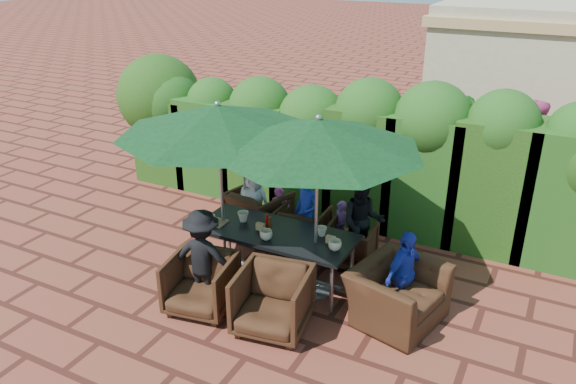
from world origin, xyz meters
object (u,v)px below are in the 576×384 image
at_px(chair_far_left, 259,211).
at_px(chair_end_right, 398,286).
at_px(chair_near_right, 272,298).
at_px(chair_far_right, 351,242).
at_px(umbrella_right, 318,135).
at_px(dining_table, 275,236).
at_px(chair_near_left, 201,281).
at_px(umbrella_left, 218,120).
at_px(chair_far_mid, 302,226).

xyz_separation_m(chair_far_left, chair_end_right, (2.61, -1.14, 0.05)).
bearing_deg(chair_near_right, chair_far_right, 72.99).
bearing_deg(umbrella_right, chair_far_left, 144.20).
relative_size(umbrella_right, chair_far_right, 3.77).
height_order(dining_table, chair_near_right, chair_near_right).
xyz_separation_m(dining_table, chair_near_left, (-0.51, -1.04, -0.27)).
bearing_deg(chair_near_right, chair_end_right, 25.50).
distance_m(dining_table, umbrella_left, 1.74).
bearing_deg(chair_near_right, umbrella_left, 135.64).
height_order(dining_table, chair_near_left, chair_near_left).
distance_m(chair_far_left, chair_near_left, 2.09).
xyz_separation_m(chair_far_mid, chair_near_left, (-0.45, -1.99, 0.03)).
height_order(umbrella_right, chair_near_left, umbrella_right).
distance_m(umbrella_right, chair_near_right, 2.02).
bearing_deg(chair_near_right, umbrella_right, 73.84).
distance_m(umbrella_left, chair_near_left, 2.08).
distance_m(chair_far_mid, chair_near_left, 2.04).
xyz_separation_m(umbrella_left, chair_near_left, (0.29, -0.98, -1.81)).
xyz_separation_m(umbrella_right, chair_near_left, (-1.12, -1.01, -1.81)).
xyz_separation_m(dining_table, umbrella_left, (-0.80, -0.06, 1.54)).
xyz_separation_m(chair_far_mid, chair_far_right, (0.82, -0.07, -0.03)).
bearing_deg(umbrella_right, dining_table, 177.18).
distance_m(chair_far_right, chair_near_left, 2.30).
relative_size(chair_near_right, chair_end_right, 0.78).
relative_size(chair_far_mid, chair_near_left, 0.92).
relative_size(dining_table, chair_far_left, 2.54).
relative_size(chair_far_left, chair_far_mid, 1.14).
bearing_deg(umbrella_right, chair_near_right, -97.42).
relative_size(dining_table, chair_near_left, 2.68).
bearing_deg(chair_far_left, chair_end_right, 169.93).
relative_size(chair_far_right, chair_near_right, 0.80).
relative_size(dining_table, chair_near_right, 2.53).
bearing_deg(chair_far_left, chair_far_right, -171.46).
distance_m(chair_near_right, chair_end_right, 1.54).
bearing_deg(umbrella_right, chair_near_left, -138.11).
relative_size(umbrella_left, chair_far_right, 3.89).
height_order(chair_far_left, chair_near_right, chair_near_right).
relative_size(umbrella_right, chair_end_right, 2.37).
bearing_deg(chair_far_right, chair_far_left, -9.25).
bearing_deg(chair_far_left, chair_near_left, 112.84).
bearing_deg(chair_end_right, chair_near_left, 125.69).
bearing_deg(chair_far_right, chair_far_mid, -9.03).
bearing_deg(chair_near_left, chair_near_right, -6.39).
xyz_separation_m(dining_table, chair_far_right, (0.76, 0.88, -0.33)).
bearing_deg(chair_near_right, dining_table, 107.77).
xyz_separation_m(chair_far_mid, chair_near_right, (0.55, -1.93, 0.06)).
height_order(dining_table, umbrella_right, umbrella_right).
bearing_deg(chair_near_right, chair_far_mid, 97.05).
relative_size(dining_table, umbrella_left, 0.81).
height_order(chair_near_right, chair_end_right, chair_end_right).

